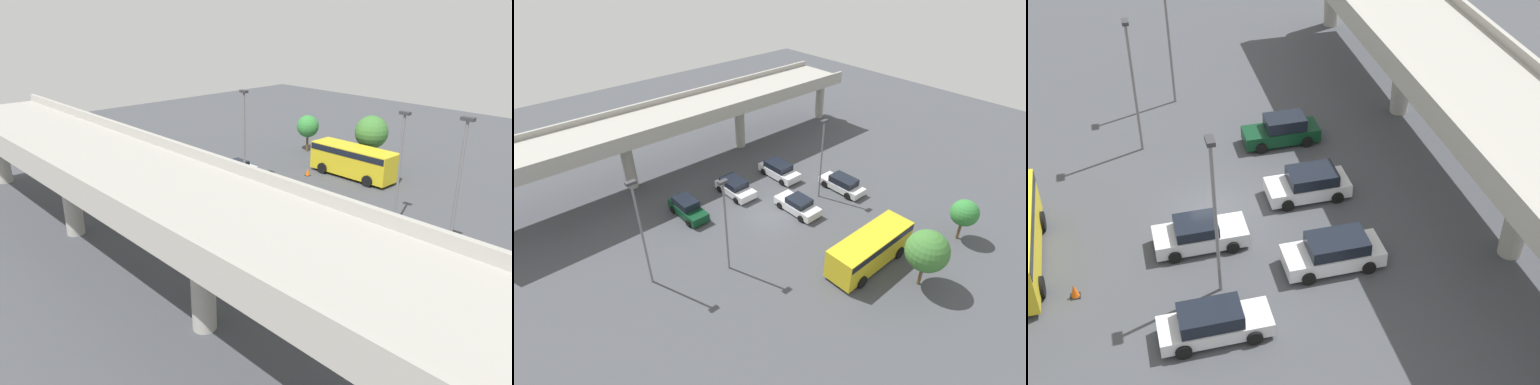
% 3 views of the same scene
% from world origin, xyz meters
% --- Properties ---
extents(ground_plane, '(91.05, 91.05, 0.00)m').
position_xyz_m(ground_plane, '(0.00, 0.00, 0.00)').
color(ground_plane, '#424449').
extents(highway_overpass, '(43.65, 6.88, 7.19)m').
position_xyz_m(highway_overpass, '(0.00, 13.34, 5.89)').
color(highway_overpass, '#9E9B93').
rests_on(highway_overpass, ground_plane).
extents(parked_car_0, '(2.00, 4.50, 1.71)m').
position_xyz_m(parked_car_0, '(-5.46, 5.19, 0.79)').
color(parked_car_0, '#0C381E').
rests_on(parked_car_0, ground_plane).
extents(parked_car_1, '(2.26, 4.41, 1.55)m').
position_xyz_m(parked_car_1, '(0.07, 5.23, 0.74)').
color(parked_car_1, silver).
rests_on(parked_car_1, ground_plane).
extents(parked_car_2, '(2.17, 4.55, 1.49)m').
position_xyz_m(parked_car_2, '(2.63, -1.10, 0.69)').
color(parked_car_2, silver).
rests_on(parked_car_2, ground_plane).
extents(parked_car_3, '(2.22, 4.75, 1.60)m').
position_xyz_m(parked_car_3, '(5.67, 4.81, 0.77)').
color(parked_car_3, silver).
rests_on(parked_car_3, ground_plane).
extents(parked_car_4, '(2.05, 4.83, 1.52)m').
position_xyz_m(parked_car_4, '(8.63, -1.48, 0.73)').
color(parked_car_4, silver).
rests_on(parked_car_4, ground_plane).
extents(shuttle_bus, '(7.88, 2.79, 2.71)m').
position_xyz_m(shuttle_bus, '(1.82, -9.85, 1.63)').
color(shuttle_bus, gold).
rests_on(shuttle_bus, ground_plane).
extents(lamp_post_near_aisle, '(0.70, 0.35, 8.15)m').
position_xyz_m(lamp_post_near_aisle, '(5.98, -0.71, 4.77)').
color(lamp_post_near_aisle, slate).
rests_on(lamp_post_near_aisle, ground_plane).
extents(lamp_post_mid_lot, '(0.70, 0.35, 8.89)m').
position_xyz_m(lamp_post_mid_lot, '(-12.03, -0.32, 5.15)').
color(lamp_post_mid_lot, slate).
rests_on(lamp_post_mid_lot, ground_plane).
extents(lamp_post_by_overpass, '(0.70, 0.35, 8.05)m').
position_xyz_m(lamp_post_by_overpass, '(-6.81, -2.98, 4.71)').
color(lamp_post_by_overpass, slate).
rests_on(lamp_post_by_overpass, ground_plane).
extents(tree_front_left, '(3.10, 3.10, 4.78)m').
position_xyz_m(tree_front_left, '(2.84, -13.75, 3.22)').
color(tree_front_left, brown).
rests_on(tree_front_left, ground_plane).
extents(tree_front_centre, '(2.27, 2.27, 3.80)m').
position_xyz_m(tree_front_centre, '(10.12, -13.06, 2.65)').
color(tree_front_centre, brown).
rests_on(tree_front_centre, ground_plane).
extents(traffic_cone, '(0.44, 0.44, 0.70)m').
position_xyz_m(traffic_cone, '(4.74, -7.16, 0.33)').
color(traffic_cone, black).
rests_on(traffic_cone, ground_plane).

